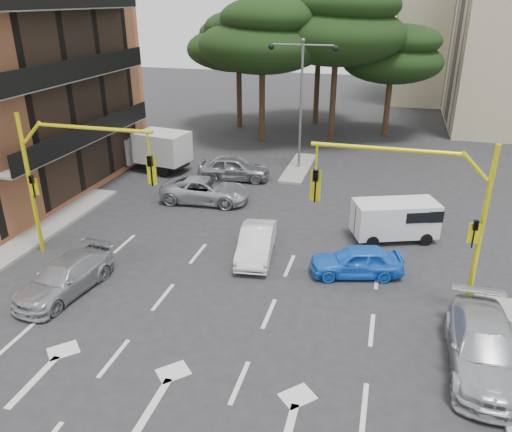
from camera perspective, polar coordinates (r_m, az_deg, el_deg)
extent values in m
plane|color=#28282B|center=(18.12, -4.76, -10.11)|extent=(120.00, 120.00, 0.00)
cube|color=gray|center=(32.15, 4.89, 5.51)|extent=(1.40, 6.00, 0.15)
cube|color=black|center=(27.47, -20.74, 13.72)|extent=(0.12, 14.72, 11.20)
cube|color=black|center=(46.34, 22.32, 20.14)|extent=(0.12, 11.04, 16.20)
cube|color=#C4B793|center=(58.62, 24.22, 19.77)|extent=(16.00, 12.00, 16.00)
cube|color=black|center=(58.15, 15.81, 20.35)|extent=(0.12, 11.04, 14.20)
cylinder|color=#382616|center=(38.05, 0.69, 12.19)|extent=(0.44, 0.44, 4.95)
ellipsoid|color=black|center=(37.42, 0.72, 18.89)|extent=(9.15, 9.15, 3.87)
ellipsoid|color=black|center=(36.77, 1.54, 21.72)|extent=(6.86, 6.86, 2.86)
ellipsoid|color=black|center=(37.75, 0.07, 20.94)|extent=(6.07, 6.07, 2.64)
cylinder|color=#382616|center=(39.04, 8.75, 12.56)|extent=(0.44, 0.44, 5.40)
ellipsoid|color=black|center=(38.42, 9.22, 19.68)|extent=(9.98, 9.98, 4.22)
ellipsoid|color=black|center=(37.88, 10.33, 22.65)|extent=(7.49, 7.49, 3.12)
ellipsoid|color=black|center=(38.71, 8.63, 21.88)|extent=(6.62, 6.62, 2.88)
cylinder|color=#382616|center=(42.67, -1.92, 13.13)|extent=(0.44, 0.44, 4.50)
ellipsoid|color=black|center=(42.12, -2.00, 18.56)|extent=(8.32, 8.32, 3.52)
ellipsoid|color=black|center=(41.45, -1.36, 20.84)|extent=(6.24, 6.24, 2.60)
ellipsoid|color=black|center=(42.47, -2.59, 20.21)|extent=(5.52, 5.52, 2.40)
cylinder|color=#382616|center=(40.89, 14.73, 11.60)|extent=(0.44, 0.44, 4.05)
ellipsoid|color=black|center=(40.33, 15.28, 16.66)|extent=(7.49, 7.49, 3.17)
ellipsoid|color=black|center=(39.79, 16.42, 18.68)|extent=(5.62, 5.62, 2.34)
ellipsoid|color=black|center=(40.53, 14.72, 18.29)|extent=(4.97, 4.97, 2.16)
cylinder|color=#382616|center=(44.21, 6.93, 13.65)|extent=(0.44, 0.44, 4.95)
ellipsoid|color=black|center=(43.67, 7.23, 19.41)|extent=(9.15, 9.15, 3.87)
ellipsoid|color=black|center=(43.09, 8.13, 21.80)|extent=(6.86, 6.86, 2.86)
ellipsoid|color=black|center=(43.97, 6.69, 21.18)|extent=(6.07, 6.07, 2.64)
cylinder|color=yellow|center=(17.86, 24.29, -1.82)|extent=(0.18, 0.18, 6.00)
cylinder|color=yellow|center=(17.00, 23.73, 5.23)|extent=(0.95, 0.14, 0.95)
cylinder|color=yellow|center=(16.69, 14.56, 7.44)|extent=(4.80, 0.14, 0.14)
cylinder|color=yellow|center=(16.97, 6.94, 6.70)|extent=(0.08, 0.08, 0.90)
imported|color=black|center=(17.30, 6.77, 3.38)|extent=(0.20, 0.24, 1.20)
cube|color=yellow|center=(17.38, 6.82, 3.47)|extent=(0.36, 0.06, 1.10)
imported|color=black|center=(17.69, 23.65, -1.95)|extent=(0.16, 0.20, 1.00)
cube|color=yellow|center=(17.78, 23.62, -1.82)|extent=(0.35, 0.08, 0.70)
cylinder|color=yellow|center=(22.45, -24.38, 3.19)|extent=(0.18, 0.18, 6.00)
cylinder|color=yellow|center=(21.50, -24.23, 8.70)|extent=(0.95, 0.14, 0.95)
cylinder|color=yellow|center=(19.81, -18.09, 9.53)|extent=(4.80, 0.14, 0.14)
cylinder|color=yellow|center=(18.83, -12.21, 8.05)|extent=(0.08, 0.08, 0.90)
imported|color=black|center=(19.13, -11.94, 5.02)|extent=(0.20, 0.24, 1.20)
cube|color=yellow|center=(19.20, -11.84, 5.10)|extent=(0.36, 0.06, 1.10)
imported|color=black|center=(22.20, -24.17, 3.01)|extent=(0.16, 0.20, 1.00)
cube|color=yellow|center=(22.27, -24.01, 3.10)|extent=(0.35, 0.08, 0.70)
cylinder|color=slate|center=(31.18, 5.14, 12.20)|extent=(0.16, 0.16, 7.50)
cylinder|color=slate|center=(30.84, 3.66, 18.98)|extent=(1.80, 0.10, 0.10)
sphere|color=black|center=(31.07, 1.74, 18.77)|extent=(0.36, 0.36, 0.36)
cylinder|color=slate|center=(30.52, 7.15, 18.80)|extent=(1.80, 0.10, 0.10)
sphere|color=black|center=(30.40, 9.10, 18.40)|extent=(0.36, 0.36, 0.36)
sphere|color=slate|center=(30.65, 5.41, 19.37)|extent=(0.24, 0.24, 0.24)
imported|color=silver|center=(20.92, 0.04, -3.10)|extent=(1.82, 3.96, 1.26)
imported|color=blue|center=(19.97, 11.40, -5.05)|extent=(3.84, 2.33, 1.22)
imported|color=#9B9EA2|center=(19.78, -21.04, -6.56)|extent=(2.29, 4.46, 1.24)
imported|color=#AEB1B6|center=(26.72, -5.79, 2.95)|extent=(4.82, 2.47, 1.30)
imported|color=gray|center=(29.96, -2.54, 5.52)|extent=(4.47, 2.30, 1.45)
imported|color=#AFB1B7|center=(16.43, 24.61, -13.54)|extent=(2.04, 4.87, 1.40)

